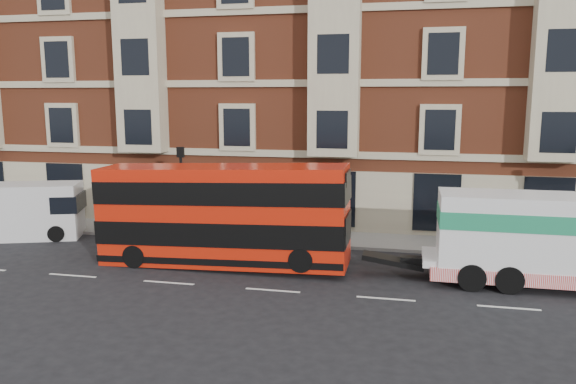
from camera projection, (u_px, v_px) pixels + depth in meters
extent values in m
plane|color=black|center=(273.00, 290.00, 20.11)|extent=(120.00, 120.00, 0.00)
cube|color=slate|center=(309.00, 237.00, 27.32)|extent=(90.00, 3.00, 0.15)
cube|color=brown|center=(341.00, 59.00, 32.93)|extent=(45.00, 12.00, 18.00)
cylinder|color=black|center=(182.00, 196.00, 26.96)|extent=(0.14, 0.14, 4.00)
cube|color=black|center=(180.00, 152.00, 26.60)|extent=(0.35, 0.15, 0.50)
cube|color=red|center=(223.00, 215.00, 22.72)|extent=(10.13, 2.26, 3.98)
cube|color=black|center=(223.00, 229.00, 22.82)|extent=(10.17, 2.32, 0.95)
cube|color=black|center=(222.00, 190.00, 22.55)|extent=(10.17, 2.32, 0.90)
cylinder|color=black|center=(135.00, 256.00, 22.73)|extent=(0.94, 0.29, 0.94)
cylinder|color=black|center=(157.00, 243.00, 24.70)|extent=(0.94, 0.29, 0.94)
cylinder|color=black|center=(301.00, 260.00, 21.26)|extent=(0.94, 0.29, 0.94)
cylinder|color=black|center=(310.00, 246.00, 23.23)|extent=(0.94, 0.29, 0.94)
cube|color=silver|center=(537.00, 263.00, 20.45)|extent=(8.14, 2.08, 0.27)
cube|color=silver|center=(507.00, 229.00, 20.47)|extent=(4.88, 2.26, 2.62)
cube|color=#1C8055|center=(508.00, 217.00, 20.39)|extent=(4.93, 2.30, 0.63)
cube|color=red|center=(531.00, 271.00, 20.54)|extent=(7.23, 2.32, 0.50)
cylinder|color=black|center=(509.00, 280.00, 19.75)|extent=(0.99, 0.36, 0.99)
cylinder|color=black|center=(500.00, 263.00, 21.72)|extent=(0.99, 0.36, 0.99)
cylinder|color=black|center=(472.00, 277.00, 20.01)|extent=(0.99, 0.36, 0.99)
cylinder|color=black|center=(466.00, 261.00, 21.98)|extent=(0.99, 0.36, 0.99)
cube|color=silver|center=(25.00, 211.00, 27.38)|extent=(5.52, 3.64, 2.67)
cylinder|color=black|center=(56.00, 234.00, 26.79)|extent=(0.82, 0.50, 0.78)
cylinder|color=black|center=(67.00, 224.00, 28.70)|extent=(0.82, 0.50, 0.78)
imported|color=#1B2B36|center=(153.00, 208.00, 29.30)|extent=(0.75, 0.56, 1.87)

